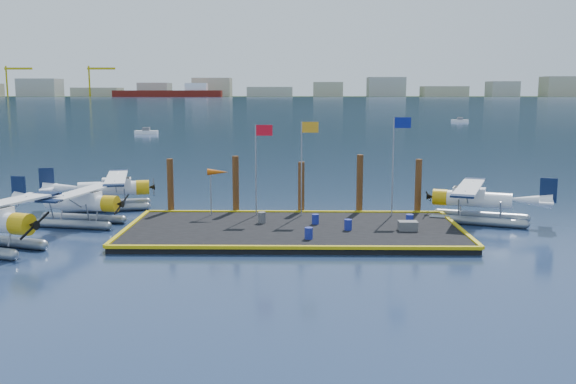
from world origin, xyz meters
The scene contains 22 objects.
ground centered at (0.00, 0.00, 0.00)m, with size 4000.00×4000.00×0.00m, color navy.
dock centered at (0.00, 0.00, 0.20)m, with size 20.00×10.00×0.40m, color black.
dock_bumpers centered at (0.00, 0.00, 0.49)m, with size 20.25×10.25×0.18m, color gold, non-canonical shape.
far_backdrop centered at (239.91, 1737.52, 9.45)m, with size 3050.00×2050.00×810.00m.
seaplane_b centered at (-13.79, 2.34, 1.34)m, with size 7.99×8.70×3.08m.
seaplane_c centered at (-13.38, 8.13, 1.38)m, with size 8.22×8.91×3.16m.
seaplane_d centered at (11.92, 3.75, 1.38)m, with size 8.27×8.77×3.16m.
drum_0 centered at (-1.99, 1.32, 0.75)m, with size 0.49×0.49×0.69m, color #525257.
drum_1 centered at (3.26, -0.65, 0.72)m, with size 0.45×0.45×0.64m, color navy.
drum_3 centered at (0.87, -3.02, 0.72)m, with size 0.46×0.46×0.65m, color navy.
drum_4 centered at (7.18, 0.88, 0.73)m, with size 0.46×0.46×0.65m, color navy.
drum_5 centered at (1.36, 1.04, 0.71)m, with size 0.44×0.44×0.62m, color navy.
crate centered at (6.80, -0.72, 0.68)m, with size 1.11×0.74×0.55m, color #525257.
flagpole_red centered at (-2.29, 3.80, 4.40)m, with size 1.14×0.08×6.00m.
flagpole_yellow centered at (0.70, 3.80, 4.51)m, with size 1.14×0.08×6.20m.
flagpole_blue centered at (6.70, 3.80, 4.69)m, with size 1.14×0.08×6.50m.
windsock centered at (-5.03, 3.80, 3.23)m, with size 1.40×0.44×3.12m.
piling_0 centered at (-8.50, 5.40, 2.00)m, with size 0.44×0.44×4.00m, color #452613.
piling_1 centered at (-4.00, 5.40, 2.10)m, with size 0.44×0.44×4.20m, color #452613.
piling_2 centered at (0.50, 5.40, 1.90)m, with size 0.44×0.44×3.80m, color #452613.
piling_3 centered at (4.50, 5.40, 2.15)m, with size 0.44×0.44×4.30m, color #452613.
piling_4 centered at (8.50, 5.40, 2.00)m, with size 0.44×0.44×4.00m, color #452613.
Camera 1 is at (0.22, -38.04, 8.60)m, focal length 40.00 mm.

